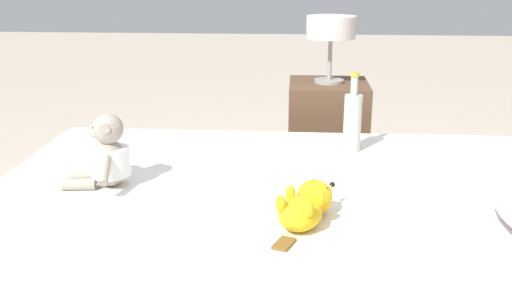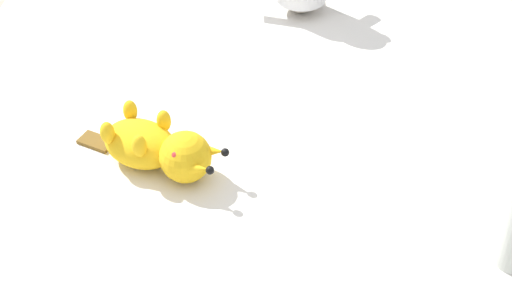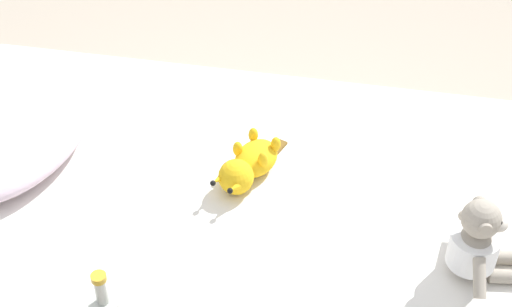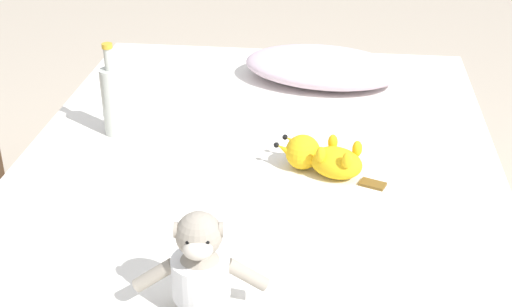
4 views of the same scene
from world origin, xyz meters
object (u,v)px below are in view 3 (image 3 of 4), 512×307
(pillow, at_px, (19,139))
(plush_yellow_creature, at_px, (248,165))
(plush_monkey, at_px, (479,245))
(bed, at_px, (236,276))

(pillow, distance_m, plush_yellow_creature, 0.67)
(plush_monkey, xyz_separation_m, plush_yellow_creature, (0.23, 0.62, -0.05))
(plush_monkey, bearing_deg, plush_yellow_creature, 69.73)
(plush_yellow_creature, bearing_deg, plush_monkey, -110.27)
(plush_yellow_creature, bearing_deg, pillow, 91.87)
(bed, xyz_separation_m, plush_monkey, (-0.04, -0.62, 0.31))
(bed, bearing_deg, plush_monkey, -93.99)
(pillow, height_order, plush_yellow_creature, pillow)
(pillow, bearing_deg, plush_yellow_creature, -88.13)
(bed, distance_m, plush_yellow_creature, 0.32)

